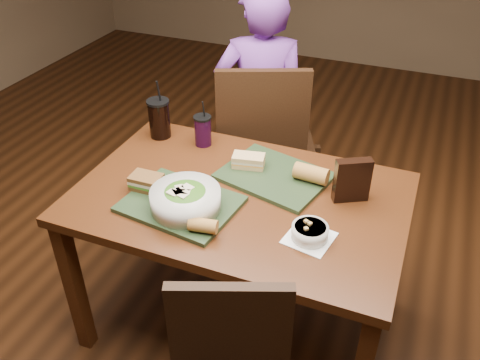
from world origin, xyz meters
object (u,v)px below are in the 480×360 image
(chip_bag, at_px, (352,180))
(baguette_near, at_px, (203,225))
(sandwich_far, at_px, (249,161))
(salad_bowl, at_px, (185,198))
(dining_table, at_px, (240,212))
(tray_far, at_px, (274,176))
(diner, at_px, (260,111))
(sandwich_near, at_px, (146,182))
(cup_berry, at_px, (203,130))
(soup_bowl, at_px, (310,232))
(chair_far, at_px, (269,146))
(tray_near, at_px, (181,204))
(baguette_far, at_px, (311,174))
(cup_cola, at_px, (159,118))

(chip_bag, bearing_deg, baguette_near, -166.14)
(sandwich_far, bearing_deg, salad_bowl, -107.60)
(dining_table, bearing_deg, tray_far, 61.69)
(dining_table, bearing_deg, diner, 104.60)
(tray_far, relative_size, sandwich_near, 3.36)
(salad_bowl, height_order, chip_bag, chip_bag)
(dining_table, xyz_separation_m, salad_bowl, (-0.15, -0.18, 0.15))
(tray_far, height_order, sandwich_near, sandwich_near)
(cup_berry, bearing_deg, soup_bowl, -36.00)
(dining_table, xyz_separation_m, chip_bag, (0.41, 0.13, 0.18))
(sandwich_near, distance_m, baguette_near, 0.36)
(chair_far, xyz_separation_m, salad_bowl, (-0.04, -0.85, 0.23))
(sandwich_near, bearing_deg, soup_bowl, -2.90)
(baguette_near, bearing_deg, salad_bowl, 140.32)
(baguette_near, bearing_deg, tray_near, 141.80)
(chair_far, xyz_separation_m, sandwich_near, (-0.24, -0.79, 0.22))
(baguette_far, bearing_deg, diner, 124.44)
(cup_cola, bearing_deg, dining_table, -29.72)
(soup_bowl, relative_size, sandwich_near, 1.47)
(dining_table, height_order, baguette_near, baguette_near)
(baguette_near, distance_m, cup_berry, 0.64)
(dining_table, relative_size, cup_cola, 4.59)
(salad_bowl, height_order, sandwich_near, salad_bowl)
(dining_table, bearing_deg, cup_berry, 134.99)
(cup_cola, bearing_deg, baguette_far, -9.37)
(soup_bowl, bearing_deg, salad_bowl, -177.15)
(cup_cola, xyz_separation_m, chip_bag, (0.93, -0.17, -0.00))
(sandwich_far, xyz_separation_m, cup_cola, (-0.49, 0.12, 0.05))
(baguette_far, relative_size, cup_cola, 0.49)
(chair_far, height_order, chip_bag, chair_far)
(salad_bowl, bearing_deg, baguette_far, 42.14)
(baguette_far, bearing_deg, sandwich_near, -153.64)
(baguette_far, bearing_deg, cup_cola, 170.63)
(tray_far, xyz_separation_m, baguette_far, (0.15, 0.01, 0.04))
(chair_far, relative_size, tray_far, 2.48)
(salad_bowl, distance_m, sandwich_far, 0.38)
(tray_near, xyz_separation_m, baguette_near, (0.15, -0.12, 0.03))
(baguette_far, height_order, chip_bag, chip_bag)
(chair_far, distance_m, chip_bag, 0.79)
(chair_far, bearing_deg, diner, 123.35)
(dining_table, bearing_deg, chair_far, 99.18)
(tray_near, height_order, cup_cola, cup_cola)
(tray_far, bearing_deg, chair_far, 111.10)
(chair_far, xyz_separation_m, baguette_near, (0.08, -0.95, 0.21))
(sandwich_near, bearing_deg, tray_near, -11.66)
(diner, bearing_deg, cup_berry, 60.63)
(soup_bowl, bearing_deg, chip_bag, 73.75)
(chair_far, xyz_separation_m, soup_bowl, (0.44, -0.83, 0.20))
(tray_near, xyz_separation_m, salad_bowl, (0.04, -0.02, 0.05))
(diner, relative_size, baguette_far, 9.94)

